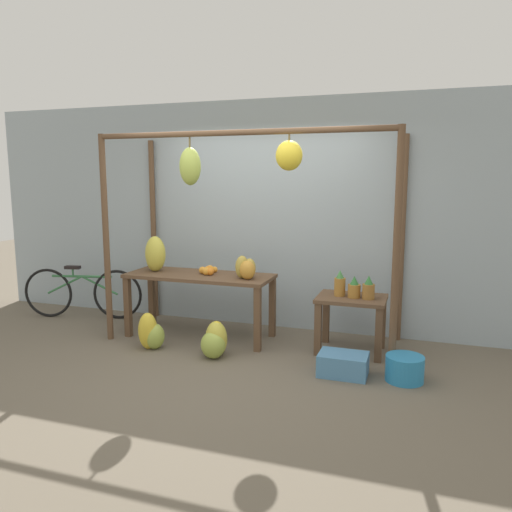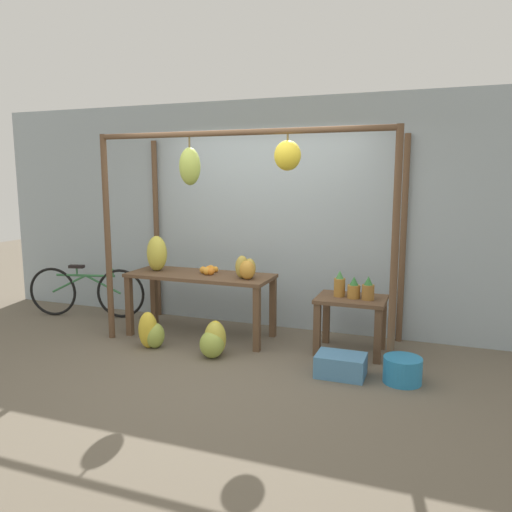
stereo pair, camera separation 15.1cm
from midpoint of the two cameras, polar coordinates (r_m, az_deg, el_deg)
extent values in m
plane|color=#665B4C|center=(5.13, -2.94, -12.39)|extent=(20.00, 20.00, 0.00)
cube|color=#99A8B2|center=(6.19, 2.45, 4.65)|extent=(8.00, 0.08, 2.80)
cylinder|color=brown|center=(5.93, -15.89, 1.88)|extent=(0.07, 0.07, 2.34)
cylinder|color=brown|center=(4.80, 16.44, 0.26)|extent=(0.07, 0.07, 2.34)
cylinder|color=brown|center=(6.79, -10.69, 2.93)|extent=(0.07, 0.07, 2.34)
cylinder|color=brown|center=(5.84, 17.17, 1.72)|extent=(0.07, 0.07, 2.34)
cylinder|color=brown|center=(5.13, -1.51, 13.92)|extent=(3.18, 0.06, 0.06)
cylinder|color=brown|center=(5.33, -6.80, 12.79)|extent=(0.02, 0.02, 0.10)
ellipsoid|color=#9EB247|center=(5.32, -6.75, 10.13)|extent=(0.23, 0.20, 0.39)
cylinder|color=brown|center=(4.94, 4.54, 13.40)|extent=(0.02, 0.02, 0.06)
ellipsoid|color=yellow|center=(4.93, 4.51, 11.38)|extent=(0.26, 0.24, 0.29)
cube|color=brown|center=(5.86, -5.66, -2.24)|extent=(1.71, 0.65, 0.04)
cube|color=brown|center=(6.11, -13.59, -5.60)|extent=(0.07, 0.07, 0.71)
cube|color=brown|center=(5.40, 0.90, -7.27)|extent=(0.07, 0.07, 0.71)
cube|color=brown|center=(6.56, -10.93, -4.51)|extent=(0.07, 0.07, 0.71)
cube|color=brown|center=(5.90, 2.68, -5.87)|extent=(0.07, 0.07, 0.71)
cube|color=brown|center=(5.42, 11.63, -4.87)|extent=(0.72, 0.55, 0.04)
cube|color=brown|center=(5.34, 7.81, -8.35)|extent=(0.07, 0.07, 0.57)
cube|color=brown|center=(5.25, 14.55, -8.87)|extent=(0.07, 0.07, 0.57)
cube|color=brown|center=(5.77, 8.80, -7.07)|extent=(0.07, 0.07, 0.57)
cube|color=brown|center=(5.68, 15.03, -7.52)|extent=(0.07, 0.07, 0.57)
ellipsoid|color=gold|center=(6.10, -10.57, 0.30)|extent=(0.34, 0.33, 0.42)
ellipsoid|color=gold|center=(6.12, -10.75, -0.03)|extent=(0.27, 0.27, 0.35)
sphere|color=orange|center=(5.91, -4.46, -1.47)|extent=(0.09, 0.09, 0.09)
sphere|color=orange|center=(5.91, -4.43, -1.58)|extent=(0.07, 0.07, 0.07)
sphere|color=orange|center=(5.87, -5.32, -1.60)|extent=(0.09, 0.09, 0.09)
sphere|color=orange|center=(5.92, -3.94, -1.54)|extent=(0.07, 0.07, 0.07)
sphere|color=orange|center=(5.78, -4.90, -1.73)|extent=(0.09, 0.09, 0.09)
sphere|color=orange|center=(5.77, -4.45, -1.75)|extent=(0.09, 0.09, 0.09)
sphere|color=orange|center=(5.89, -4.35, -1.56)|extent=(0.08, 0.08, 0.08)
sphere|color=orange|center=(5.86, -4.67, -1.59)|extent=(0.09, 0.09, 0.09)
sphere|color=orange|center=(5.87, -4.67, -1.56)|extent=(0.09, 0.09, 0.09)
sphere|color=orange|center=(5.85, -4.77, -1.62)|extent=(0.09, 0.09, 0.09)
cylinder|color=#A3702D|center=(5.42, 10.31, -3.55)|extent=(0.12, 0.12, 0.19)
cone|color=#428442|center=(5.40, 10.35, -2.09)|extent=(0.08, 0.08, 0.09)
cylinder|color=#A3702D|center=(5.38, 11.90, -4.00)|extent=(0.13, 0.13, 0.14)
cone|color=#337538|center=(5.35, 11.94, -2.79)|extent=(0.09, 0.09, 0.09)
cylinder|color=olive|center=(5.34, 13.48, -4.06)|extent=(0.13, 0.13, 0.16)
cone|color=#337538|center=(5.31, 13.53, -2.74)|extent=(0.09, 0.09, 0.09)
ellipsoid|color=#9EB247|center=(5.66, -10.72, -8.91)|extent=(0.28, 0.29, 0.28)
ellipsoid|color=gold|center=(5.66, -11.48, -8.28)|extent=(0.25, 0.24, 0.41)
ellipsoid|color=yellow|center=(5.33, -3.81, -9.37)|extent=(0.23, 0.21, 0.38)
ellipsoid|color=gold|center=(5.33, -3.86, -9.38)|extent=(0.34, 0.34, 0.38)
ellipsoid|color=#9EB247|center=(5.29, -4.25, -10.05)|extent=(0.32, 0.30, 0.29)
cube|color=#4C84B2|center=(4.91, 10.55, -12.18)|extent=(0.46, 0.32, 0.21)
cylinder|color=teal|center=(4.90, 17.27, -12.34)|extent=(0.35, 0.35, 0.24)
torus|color=black|center=(7.30, -21.65, -3.81)|extent=(0.65, 0.19, 0.66)
torus|color=black|center=(6.90, -14.61, -4.17)|extent=(0.65, 0.19, 0.66)
cylinder|color=#337042|center=(7.04, -18.32, -2.13)|extent=(0.80, 0.22, 0.03)
cylinder|color=#337042|center=(7.17, -20.01, -2.98)|extent=(0.48, 0.14, 0.26)
cylinder|color=#337042|center=(6.97, -16.49, -3.14)|extent=(0.48, 0.14, 0.26)
cylinder|color=#337042|center=(7.08, -19.22, -1.70)|extent=(0.02, 0.02, 0.10)
cube|color=black|center=(7.07, -19.25, -1.14)|extent=(0.21, 0.12, 0.04)
cylinder|color=#337042|center=(6.88, -15.45, -1.83)|extent=(0.02, 0.02, 0.10)
ellipsoid|color=#B2993D|center=(5.59, 0.03, -1.38)|extent=(0.17, 0.16, 0.22)
ellipsoid|color=gold|center=(5.50, -0.22, -1.61)|extent=(0.18, 0.16, 0.21)
ellipsoid|color=#B2993D|center=(5.56, -0.83, -1.26)|extent=(0.20, 0.20, 0.26)
camera|label=1|loc=(0.08, -89.22, 0.12)|focal=35.00mm
camera|label=2|loc=(0.08, 90.78, -0.12)|focal=35.00mm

